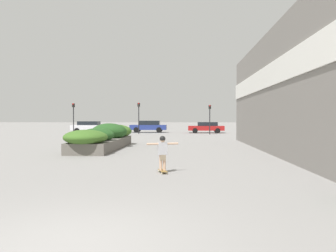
{
  "coord_description": "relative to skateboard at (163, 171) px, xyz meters",
  "views": [
    {
      "loc": [
        1.72,
        -4.67,
        1.87
      ],
      "look_at": [
        0.51,
        16.62,
        1.37
      ],
      "focal_mm": 35.0,
      "sensor_mm": 36.0,
      "label": 1
    }
  ],
  "objects": [
    {
      "name": "traffic_light_far_left",
      "position": [
        -12.55,
        26.86,
        2.4
      ],
      "size": [
        0.28,
        0.3,
        3.64
      ],
      "color": "black",
      "rests_on": "ground_plane"
    },
    {
      "name": "ground_plane",
      "position": [
        -0.91,
        -6.44,
        -0.07
      ],
      "size": [
        300.0,
        300.0,
        0.0
      ],
      "primitive_type": "plane",
      "color": "gray"
    },
    {
      "name": "car_leftmost",
      "position": [
        -11.57,
        30.24,
        0.73
      ],
      "size": [
        4.75,
        1.92,
        1.49
      ],
      "rotation": [
        0.0,
        0.0,
        -1.57
      ],
      "color": "silver",
      "rests_on": "ground_plane"
    },
    {
      "name": "building_wall_right",
      "position": [
        5.44,
        2.58,
        3.19
      ],
      "size": [
        0.67,
        30.1,
        6.5
      ],
      "color": "gray",
      "rests_on": "ground_plane"
    },
    {
      "name": "traffic_light_right",
      "position": [
        3.5,
        27.01,
        2.26
      ],
      "size": [
        0.28,
        0.3,
        3.41
      ],
      "color": "black",
      "rests_on": "ground_plane"
    },
    {
      "name": "car_center_right",
      "position": [
        -4.2,
        32.01,
        0.76
      ],
      "size": [
        4.78,
        1.85,
        1.56
      ],
      "rotation": [
        0.0,
        0.0,
        1.57
      ],
      "color": "navy",
      "rests_on": "ground_plane"
    },
    {
      "name": "planter_box",
      "position": [
        -4.31,
        8.92,
        0.64
      ],
      "size": [
        2.44,
        8.82,
        1.54
      ],
      "color": "#605B54",
      "rests_on": "ground_plane"
    },
    {
      "name": "skateboard",
      "position": [
        0.0,
        0.0,
        0.0
      ],
      "size": [
        0.4,
        0.7,
        0.09
      ],
      "rotation": [
        0.0,
        0.0,
        0.31
      ],
      "color": "olive",
      "rests_on": "ground_plane"
    },
    {
      "name": "car_center_left",
      "position": [
        3.34,
        30.98,
        0.68
      ],
      "size": [
        4.55,
        2.01,
        1.39
      ],
      "rotation": [
        0.0,
        0.0,
        1.57
      ],
      "color": "maroon",
      "rests_on": "ground_plane"
    },
    {
      "name": "traffic_light_left",
      "position": [
        -4.91,
        27.8,
        2.45
      ],
      "size": [
        0.28,
        0.3,
        3.73
      ],
      "color": "black",
      "rests_on": "ground_plane"
    },
    {
      "name": "skateboarder",
      "position": [
        0.0,
        0.0,
        0.74
      ],
      "size": [
        1.07,
        0.41,
        1.18
      ],
      "rotation": [
        0.0,
        0.0,
        0.31
      ],
      "color": "tan",
      "rests_on": "skateboard"
    }
  ]
}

